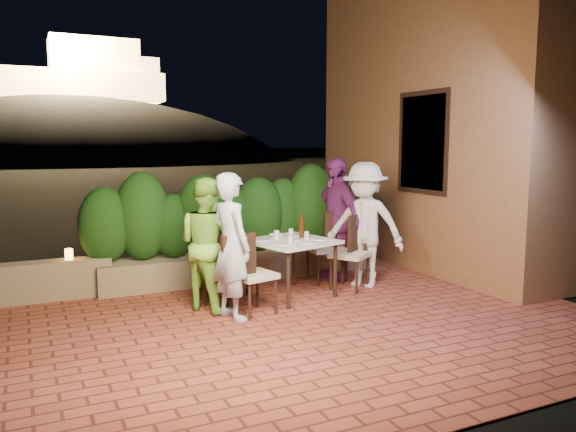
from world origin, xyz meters
TOP-DOWN VIEW (x-y plane):
  - ground at (0.00, 0.00)m, footprint 400.00×400.00m
  - terrace_floor at (0.00, 0.50)m, footprint 7.00×6.00m
  - building_wall at (3.60, 2.00)m, footprint 1.60×5.00m
  - window_pane at (2.82, 1.50)m, footprint 0.08×1.00m
  - window_frame at (2.81, 1.50)m, footprint 0.06×1.15m
  - planter at (0.20, 2.30)m, footprint 4.20×0.55m
  - hedge at (0.20, 2.30)m, footprint 4.00×0.70m
  - parapet at (-2.80, 2.30)m, footprint 2.20×0.30m
  - hill at (2.00, 60.00)m, footprint 52.00×40.00m
  - fortress at (2.00, 60.00)m, footprint 26.00×8.00m
  - dining_table at (0.41, 1.11)m, footprint 1.20×1.20m
  - plate_nw at (0.20, 0.85)m, footprint 0.20×0.20m
  - plate_sw at (0.06, 1.24)m, footprint 0.20×0.20m
  - plate_ne at (0.76, 0.98)m, footprint 0.22×0.22m
  - plate_se at (0.62, 1.40)m, footprint 0.19×0.19m
  - plate_centre at (0.40, 1.09)m, footprint 0.23×0.23m
  - plate_front at (0.50, 0.84)m, footprint 0.20×0.20m
  - glass_nw at (0.30, 0.91)m, footprint 0.06×0.06m
  - glass_sw at (0.25, 1.22)m, footprint 0.07×0.07m
  - glass_ne at (0.61, 1.07)m, footprint 0.06×0.06m
  - glass_se at (0.51, 1.33)m, footprint 0.06×0.06m
  - beer_bottle at (0.60, 1.21)m, footprint 0.06×0.06m
  - bowl at (0.31, 1.36)m, footprint 0.19×0.19m
  - chair_left_front at (-0.32, 0.62)m, footprint 0.54×0.54m
  - chair_left_back at (-0.47, 1.09)m, footprint 0.64×0.64m
  - chair_right_front at (1.30, 1.12)m, footprint 0.65×0.65m
  - chair_right_back at (1.19, 1.60)m, footprint 0.52×0.52m
  - diner_blue at (-0.60, 0.58)m, footprint 0.52×0.68m
  - diner_green at (-0.74, 1.05)m, footprint 0.90×0.97m
  - diner_white at (1.56, 1.16)m, footprint 1.20×1.28m
  - diner_purple at (1.41, 1.69)m, footprint 0.51×1.08m
  - parapet_lamp at (-2.21, 2.30)m, footprint 0.10×0.10m

SIDE VIEW (x-z plane):
  - hill at x=2.00m, z-range -15.00..7.00m
  - terrace_floor at x=0.00m, z-range -0.15..0.00m
  - ground at x=0.00m, z-range -0.02..-0.02m
  - planter at x=0.20m, z-range 0.00..0.40m
  - parapet at x=-2.80m, z-range 0.00..0.50m
  - dining_table at x=0.41m, z-range 0.00..0.75m
  - chair_left_front at x=-0.32m, z-range 0.00..0.97m
  - chair_right_front at x=1.30m, z-range 0.00..1.00m
  - chair_right_back at x=1.19m, z-range 0.00..1.02m
  - chair_left_back at x=-0.47m, z-range 0.00..1.06m
  - parapet_lamp at x=-2.21m, z-range 0.50..0.64m
  - plate_se at x=0.62m, z-range 0.75..0.76m
  - plate_front at x=0.50m, z-range 0.75..0.76m
  - plate_sw at x=0.06m, z-range 0.75..0.76m
  - plate_nw at x=0.20m, z-range 0.75..0.76m
  - plate_ne at x=0.76m, z-range 0.75..0.76m
  - plate_centre at x=0.40m, z-range 0.75..0.76m
  - bowl at x=0.31m, z-range 0.75..0.80m
  - diner_green at x=-0.74m, z-range 0.00..1.59m
  - glass_nw at x=0.30m, z-range 0.75..0.85m
  - glass_ne at x=0.61m, z-range 0.75..0.85m
  - glass_se at x=0.51m, z-range 0.75..0.86m
  - glass_sw at x=0.25m, z-range 0.75..0.87m
  - diner_blue at x=-0.60m, z-range 0.00..1.67m
  - diner_white at x=1.56m, z-range 0.00..1.74m
  - diner_purple at x=1.41m, z-range 0.00..1.79m
  - beer_bottle at x=0.60m, z-range 0.75..1.08m
  - hedge at x=0.20m, z-range 0.40..1.50m
  - window_pane at x=2.82m, z-range 1.30..2.70m
  - window_frame at x=2.81m, z-range 1.23..2.77m
  - building_wall at x=3.60m, z-range 0.00..5.00m
  - fortress at x=2.00m, z-range 6.50..14.50m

